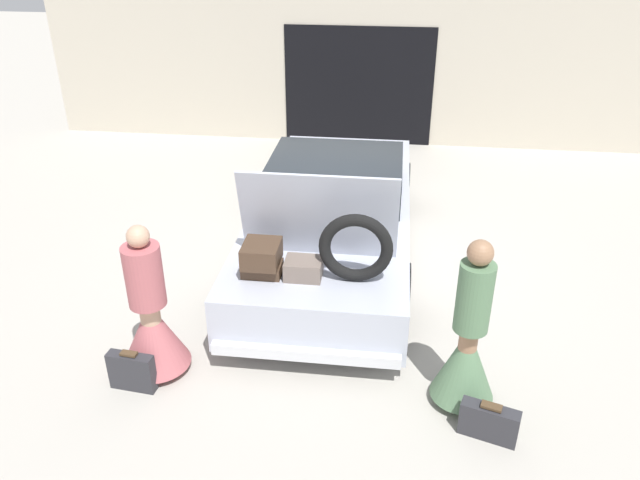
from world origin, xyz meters
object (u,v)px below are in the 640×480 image
Objects in this scene: suitcase_beside_right_person at (489,422)px; car at (333,215)px; person_right at (467,348)px; person_left at (151,322)px; suitcase_beside_left_person at (132,371)px.

car is at bearing 118.67° from suitcase_beside_right_person.
person_right is (1.49, -2.66, 0.04)m from car.
person_left is 3.48× the size of suitcase_beside_left_person.
suitcase_beside_left_person is (-0.12, -0.31, -0.37)m from person_left.
suitcase_beside_left_person is at bearing 176.18° from suitcase_beside_right_person.
car reaches higher than suitcase_beside_right_person.
car reaches higher than person_left.
person_right is 3.14m from suitcase_beside_left_person.
car is 2.96m from person_left.
person_right reaches higher than person_left.
person_left reaches higher than suitcase_beside_left_person.
suitcase_beside_right_person is (0.20, -0.43, -0.44)m from person_right.
person_left is 2.98m from person_right.
person_left is 3.25m from suitcase_beside_right_person.
car is 3.04m from person_right.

